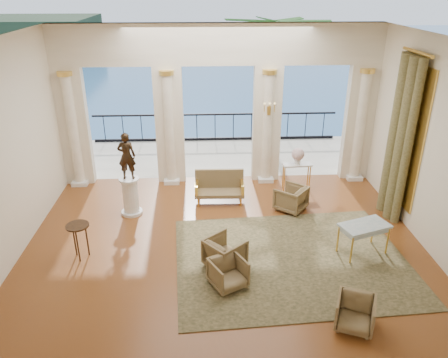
{
  "coord_description": "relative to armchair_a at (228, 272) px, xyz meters",
  "views": [
    {
      "loc": [
        -0.42,
        -8.24,
        5.49
      ],
      "look_at": [
        0.01,
        0.6,
        1.47
      ],
      "focal_mm": 35.0,
      "sensor_mm": 36.0,
      "label": 1
    }
  ],
  "objects": [
    {
      "name": "floor",
      "position": [
        0.0,
        1.27,
        -0.33
      ],
      "size": [
        9.0,
        9.0,
        0.0
      ],
      "primitive_type": "plane",
      "color": "#48250F",
      "rests_on": "ground"
    },
    {
      "name": "room_walls",
      "position": [
        0.0,
        0.15,
        2.55
      ],
      "size": [
        9.0,
        9.0,
        9.0
      ],
      "color": "#F1E6CA",
      "rests_on": "ground"
    },
    {
      "name": "arcade",
      "position": [
        0.0,
        5.09,
        2.26
      ],
      "size": [
        9.0,
        0.56,
        4.5
      ],
      "color": "beige",
      "rests_on": "ground"
    },
    {
      "name": "terrace",
      "position": [
        0.0,
        7.07,
        -0.38
      ],
      "size": [
        10.0,
        3.6,
        0.1
      ],
      "primitive_type": "cube",
      "color": "#A69C89",
      "rests_on": "ground"
    },
    {
      "name": "balustrade",
      "position": [
        0.0,
        8.67,
        0.08
      ],
      "size": [
        9.0,
        0.06,
        1.03
      ],
      "color": "black",
      "rests_on": "terrace"
    },
    {
      "name": "palm_tree",
      "position": [
        2.0,
        7.87,
        3.76
      ],
      "size": [
        2.0,
        2.0,
        4.5
      ],
      "color": "#4C3823",
      "rests_on": "terrace"
    },
    {
      "name": "headland",
      "position": [
        -30.0,
        71.27,
        -3.33
      ],
      "size": [
        22.0,
        18.0,
        6.0
      ],
      "primitive_type": "cube",
      "color": "black",
      "rests_on": "sea"
    },
    {
      "name": "sea",
      "position": [
        0.0,
        61.27,
        -6.33
      ],
      "size": [
        160.0,
        160.0,
        0.0
      ],
      "primitive_type": "plane",
      "color": "#225093",
      "rests_on": "ground"
    },
    {
      "name": "curtain",
      "position": [
        4.29,
        2.77,
        1.69
      ],
      "size": [
        0.33,
        1.4,
        4.09
      ],
      "color": "#4D4523",
      "rests_on": "ground"
    },
    {
      "name": "window_frame",
      "position": [
        4.47,
        2.77,
        1.77
      ],
      "size": [
        0.04,
        1.6,
        3.4
      ],
      "primitive_type": "cube",
      "color": "#E9B74C",
      "rests_on": "room_walls"
    },
    {
      "name": "wall_sconce",
      "position": [
        1.4,
        4.78,
        1.9
      ],
      "size": [
        0.3,
        0.11,
        0.33
      ],
      "color": "#E9B74C",
      "rests_on": "arcade"
    },
    {
      "name": "rug",
      "position": [
        1.41,
        0.8,
        -0.32
      ],
      "size": [
        5.15,
        4.13,
        0.02
      ],
      "primitive_type": "cube",
      "rotation": [
        0.0,
        0.0,
        0.06
      ],
      "color": "#272D18",
      "rests_on": "ground"
    },
    {
      "name": "armchair_a",
      "position": [
        0.0,
        0.0,
        0.0
      ],
      "size": [
        0.84,
        0.82,
        0.65
      ],
      "primitive_type": "imported",
      "rotation": [
        0.0,
        0.0,
        0.49
      ],
      "color": "#44361D",
      "rests_on": "ground"
    },
    {
      "name": "armchair_b",
      "position": [
        2.12,
        -1.23,
        -0.0
      ],
      "size": [
        0.81,
        0.79,
        0.65
      ],
      "primitive_type": "imported",
      "rotation": [
        0.0,
        0.0,
        -0.39
      ],
      "color": "#44361D",
      "rests_on": "ground"
    },
    {
      "name": "armchair_c",
      "position": [
        1.81,
        3.07,
        0.04
      ],
      "size": [
        0.96,
        0.96,
        0.73
      ],
      "primitive_type": "imported",
      "rotation": [
        0.0,
        0.0,
        -2.25
      ],
      "color": "#44361D",
      "rests_on": "ground"
    },
    {
      "name": "armchair_d",
      "position": [
        -0.03,
        0.65,
        0.04
      ],
      "size": [
        0.96,
        0.97,
        0.73
      ],
      "primitive_type": "imported",
      "rotation": [
        0.0,
        0.0,
        2.28
      ],
      "color": "#44361D",
      "rests_on": "ground"
    },
    {
      "name": "settee",
      "position": [
        -0.03,
        3.65,
        0.1
      ],
      "size": [
        1.33,
        0.59,
        0.87
      ],
      "rotation": [
        0.0,
        0.0,
        -0.02
      ],
      "color": "#44361D",
      "rests_on": "ground"
    },
    {
      "name": "game_table",
      "position": [
        3.0,
        1.0,
        0.32
      ],
      "size": [
        1.18,
        0.89,
        0.72
      ],
      "rotation": [
        0.0,
        0.0,
        0.34
      ],
      "color": "#93AEB9",
      "rests_on": "ground"
    },
    {
      "name": "pedestal",
      "position": [
        -2.32,
        3.07,
        0.15
      ],
      "size": [
        0.54,
        0.54,
        0.99
      ],
      "color": "silver",
      "rests_on": "ground"
    },
    {
      "name": "statue",
      "position": [
        -2.32,
        3.07,
        1.27
      ],
      "size": [
        0.45,
        0.31,
        1.2
      ],
      "primitive_type": "imported",
      "rotation": [
        0.0,
        0.0,
        3.09
      ],
      "color": "black",
      "rests_on": "pedestal"
    },
    {
      "name": "console_table",
      "position": [
        2.2,
        4.32,
        0.32
      ],
      "size": [
        0.84,
        0.38,
        0.77
      ],
      "rotation": [
        0.0,
        0.0,
        0.08
      ],
      "color": "silver",
      "rests_on": "ground"
    },
    {
      "name": "urn",
      "position": [
        2.2,
        4.32,
        0.72
      ],
      "size": [
        0.36,
        0.36,
        0.48
      ],
      "color": "silver",
      "rests_on": "console_table"
    },
    {
      "name": "side_table",
      "position": [
        -3.13,
        1.14,
        0.36
      ],
      "size": [
        0.49,
        0.49,
        0.8
      ],
      "color": "black",
      "rests_on": "ground"
    }
  ]
}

